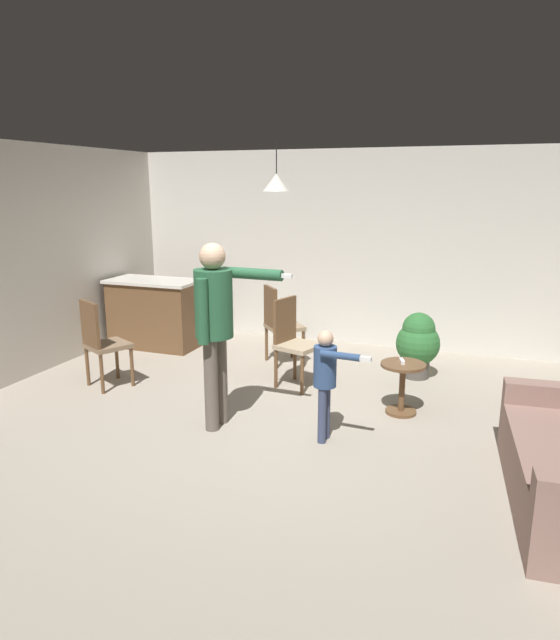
% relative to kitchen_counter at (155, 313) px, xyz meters
% --- Properties ---
extents(ground, '(7.68, 7.68, 0.00)m').
position_rel_kitchen_counter_xyz_m(ground, '(2.45, -2.03, -0.48)').
color(ground, '#9E9384').
extents(wall_back, '(6.40, 0.10, 2.70)m').
position_rel_kitchen_counter_xyz_m(wall_back, '(2.45, 1.17, 0.87)').
color(wall_back, beige).
rests_on(wall_back, ground).
extents(kitchen_counter, '(1.26, 0.66, 0.95)m').
position_rel_kitchen_counter_xyz_m(kitchen_counter, '(0.00, 0.00, 0.00)').
color(kitchen_counter, brown).
rests_on(kitchen_counter, ground).
extents(side_table_by_couch, '(0.44, 0.44, 0.52)m').
position_rel_kitchen_counter_xyz_m(side_table_by_couch, '(3.60, -1.22, -0.15)').
color(side_table_by_couch, brown).
rests_on(side_table_by_couch, ground).
extents(person_adult, '(0.86, 0.50, 1.73)m').
position_rel_kitchen_counter_xyz_m(person_adult, '(2.02, -2.13, 0.59)').
color(person_adult, '#60564C').
rests_on(person_adult, ground).
extents(person_child, '(0.53, 0.31, 1.01)m').
position_rel_kitchen_counter_xyz_m(person_child, '(3.05, -2.08, 0.15)').
color(person_child, '#384260').
rests_on(person_child, ground).
extents(dining_chair_by_counter, '(0.53, 0.53, 1.00)m').
position_rel_kitchen_counter_xyz_m(dining_chair_by_counter, '(2.33, -0.84, 0.07)').
color(dining_chair_by_counter, brown).
rests_on(dining_chair_by_counter, ground).
extents(dining_chair_near_wall, '(0.57, 0.57, 1.00)m').
position_rel_kitchen_counter_xyz_m(dining_chair_near_wall, '(0.35, -1.63, 0.07)').
color(dining_chair_near_wall, brown).
rests_on(dining_chair_near_wall, ground).
extents(dining_chair_centre_back, '(0.59, 0.59, 1.00)m').
position_rel_kitchen_counter_xyz_m(dining_chair_centre_back, '(1.90, -0.14, 0.07)').
color(dining_chair_centre_back, brown).
rests_on(dining_chair_centre_back, ground).
extents(potted_plant_corner, '(0.51, 0.51, 0.78)m').
position_rel_kitchen_counter_xyz_m(potted_plant_corner, '(3.61, -0.07, -0.05)').
color(potted_plant_corner, '#4C4742').
rests_on(potted_plant_corner, ground).
extents(spare_remote_on_table, '(0.08, 0.13, 0.04)m').
position_rel_kitchen_counter_xyz_m(spare_remote_on_table, '(3.58, -1.21, 0.06)').
color(spare_remote_on_table, white).
rests_on(spare_remote_on_table, side_table_by_couch).
extents(ceiling_light_pendant, '(0.32, 0.32, 0.55)m').
position_rel_kitchen_counter_xyz_m(ceiling_light_pendant, '(1.98, -0.45, 1.77)').
color(ceiling_light_pendant, silver).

